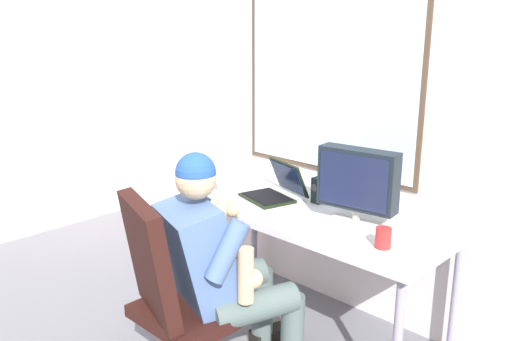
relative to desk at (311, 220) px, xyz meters
name	(u,v)px	position (x,y,z in m)	size (l,w,h in m)	color
wall_rear	(398,106)	(0.26, 0.42, 0.62)	(5.87, 0.08, 2.60)	silver
desk	(311,220)	(0.00, 0.00, 0.00)	(1.60, 0.72, 0.75)	#92899D
office_chair	(172,289)	(-0.10, -0.91, -0.12)	(0.59, 0.63, 1.02)	black
person_seated	(223,265)	(-0.02, -0.65, -0.06)	(0.66, 0.86, 1.20)	#4A5855
crt_monitor	(358,182)	(0.29, 0.00, 0.28)	(0.43, 0.25, 0.40)	beige
laptop	(277,188)	(-0.29, 0.03, 0.12)	(0.37, 0.38, 0.21)	black
wine_glass	(214,179)	(-0.62, -0.18, 0.15)	(0.08, 0.08, 0.13)	silver
desk_speaker	(318,190)	(-0.05, 0.13, 0.14)	(0.06, 0.08, 0.15)	black
coffee_mug	(383,238)	(0.56, -0.18, 0.11)	(0.07, 0.07, 0.10)	#A52422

